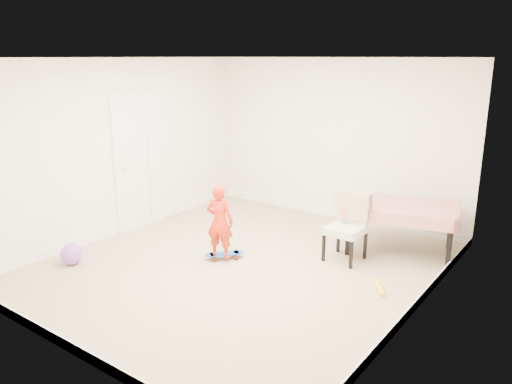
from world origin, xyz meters
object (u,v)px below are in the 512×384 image
Objects in this scene: skateboard at (225,256)px; child at (220,224)px; dining_chair at (345,228)px; dining_table at (400,228)px; balloon at (71,254)px.

skateboard is 0.47m from child.
dining_table is at bearing 57.97° from dining_chair.
balloon is at bearing -139.93° from dining_chair.
child is at bearing -142.12° from dining_chair.
dining_table is at bearing -7.80° from skateboard.
dining_chair is 3.24× the size of balloon.
dining_table is 5.21× the size of balloon.
dining_chair is 0.91× the size of child.
child reaches higher than balloon.
child is (-0.01, -0.07, 0.46)m from skateboard.
skateboard is (-1.31, -0.90, -0.41)m from dining_chair.
dining_chair is 1.64m from skateboard.
dining_chair is at bearing -138.36° from dining_table.
dining_table is 0.87m from dining_chair.
dining_table is at bearing -154.80° from child.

